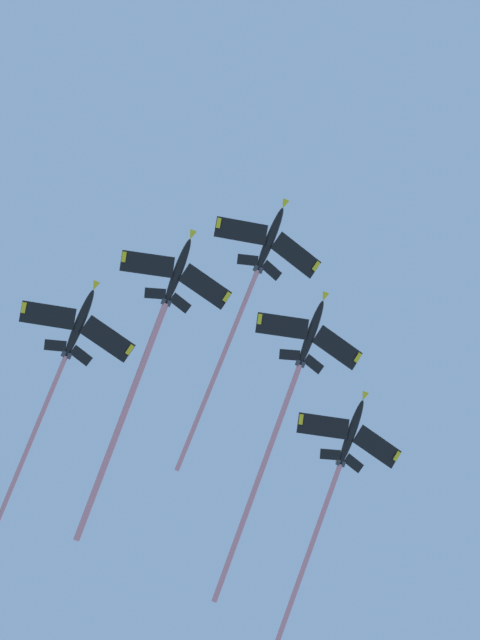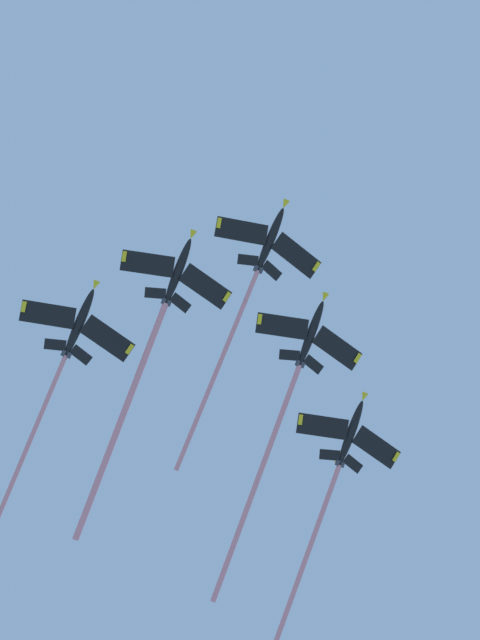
{
  "view_description": "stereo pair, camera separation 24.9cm",
  "coord_description": "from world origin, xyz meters",
  "px_view_note": "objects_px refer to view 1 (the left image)",
  "views": [
    {
      "loc": [
        30.99,
        -16.09,
        1.71
      ],
      "look_at": [
        -4.57,
        21.95,
        134.46
      ],
      "focal_mm": 46.43,
      "sensor_mm": 36.0,
      "label": 1
    },
    {
      "loc": [
        30.81,
        -16.26,
        1.71
      ],
      "look_at": [
        -4.57,
        21.95,
        134.46
      ],
      "focal_mm": 46.43,
      "sensor_mm": 36.0,
      "label": 2
    }
  ],
  "objects_px": {
    "jet_lead": "(253,281)",
    "jet_right_wing": "(150,345)",
    "jet_left_outer": "(334,481)",
    "jet_right_outer": "(59,373)",
    "jet_left_wing": "(289,396)"
  },
  "relations": [
    {
      "from": "jet_left_wing",
      "to": "jet_lead",
      "type": "bearing_deg",
      "value": -65.38
    },
    {
      "from": "jet_lead",
      "to": "jet_left_wing",
      "type": "xyz_separation_m",
      "value": [
        -8.05,
        17.56,
        -7.54
      ]
    },
    {
      "from": "jet_lead",
      "to": "jet_right_wing",
      "type": "distance_m",
      "value": 20.87
    },
    {
      "from": "jet_left_wing",
      "to": "jet_left_outer",
      "type": "height_order",
      "value": "jet_left_wing"
    },
    {
      "from": "jet_lead",
      "to": "jet_left_outer",
      "type": "height_order",
      "value": "jet_lead"
    },
    {
      "from": "jet_lead",
      "to": "jet_left_outer",
      "type": "relative_size",
      "value": 1.02
    },
    {
      "from": "jet_right_outer",
      "to": "jet_right_wing",
      "type": "bearing_deg",
      "value": 30.38
    },
    {
      "from": "jet_left_wing",
      "to": "jet_right_wing",
      "type": "height_order",
      "value": "jet_right_wing"
    },
    {
      "from": "jet_lead",
      "to": "jet_right_wing",
      "type": "xyz_separation_m",
      "value": [
        -18.82,
        -5.43,
        -7.2
      ]
    },
    {
      "from": "jet_right_wing",
      "to": "jet_right_outer",
      "type": "bearing_deg",
      "value": -149.62
    },
    {
      "from": "jet_lead",
      "to": "jet_left_outer",
      "type": "distance_m",
      "value": 37.74
    },
    {
      "from": "jet_lead",
      "to": "jet_right_wing",
      "type": "bearing_deg",
      "value": -163.9
    },
    {
      "from": "jet_right_wing",
      "to": "jet_right_outer",
      "type": "xyz_separation_m",
      "value": [
        -13.15,
        -7.7,
        -3.92
      ]
    },
    {
      "from": "jet_left_wing",
      "to": "jet_right_outer",
      "type": "bearing_deg",
      "value": -127.92
    },
    {
      "from": "jet_right_wing",
      "to": "jet_left_outer",
      "type": "bearing_deg",
      "value": 80.46
    }
  ]
}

